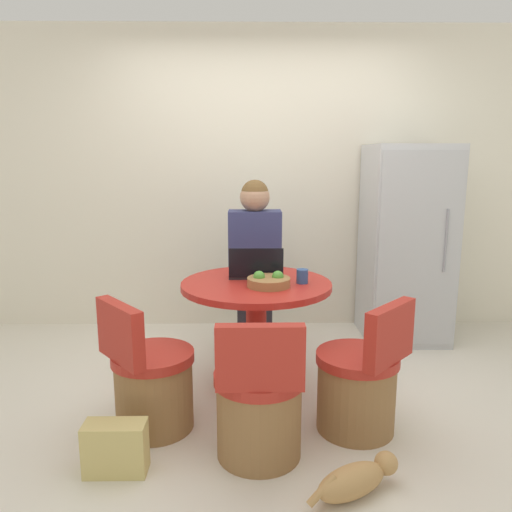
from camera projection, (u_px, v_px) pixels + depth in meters
ground_plane at (267, 405)px, 3.09m from camera, size 12.00×12.00×0.00m
wall_back at (261, 181)px, 4.38m from camera, size 7.00×0.06×2.60m
refrigerator at (406, 244)px, 4.12m from camera, size 0.66×0.68×1.61m
dining_table at (256, 315)px, 3.23m from camera, size 0.96×0.96×0.73m
chair_near_left_corner at (151, 384)px, 2.79m from camera, size 0.53×0.53×0.77m
chair_near_right_corner at (359, 386)px, 2.77m from camera, size 0.53×0.53×0.77m
chair_near_camera at (259, 408)px, 2.52m from camera, size 0.46×0.46×0.77m
person_seated at (255, 257)px, 3.87m from camera, size 0.40×0.37×1.34m
laptop at (256, 271)px, 3.31m from camera, size 0.35×0.22×0.21m
fruit_bowl at (269, 281)px, 3.08m from camera, size 0.27×0.27×0.10m
coffee_cup at (302, 276)px, 3.15m from camera, size 0.07×0.07×0.09m
cat at (356, 479)px, 2.26m from camera, size 0.46×0.30×0.16m
handbag at (116, 448)px, 2.41m from camera, size 0.30×0.14×0.26m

